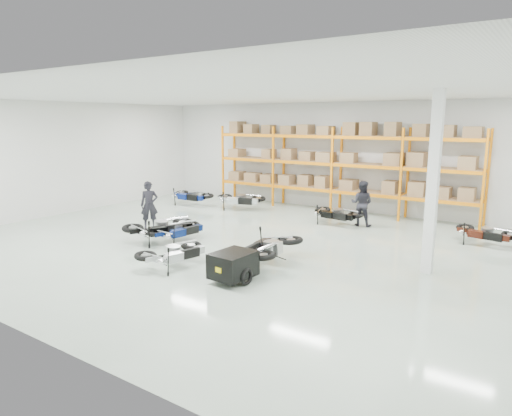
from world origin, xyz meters
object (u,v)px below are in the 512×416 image
Objects in this scene: moto_touring_right at (270,243)px; moto_back_b at (239,196)px; moto_silver_left at (174,249)px; moto_blue_centre at (177,227)px; moto_back_d at (485,230)px; moto_black_far_left at (161,223)px; person_left at (149,205)px; moto_back_a at (191,193)px; moto_back_c at (336,211)px; trailer at (233,265)px; person_back at (362,203)px.

moto_touring_right is 1.06× the size of moto_back_b.
moto_silver_left is 2.50m from moto_touring_right.
moto_blue_centre is 1.06× the size of moto_back_d.
person_left is (-1.73, 1.15, 0.23)m from moto_black_far_left.
moto_black_far_left reaches higher than moto_back_a.
moto_touring_right is 5.37m from moto_back_c.
moto_back_d is 0.96× the size of person_left.
moto_back_a is 4.49m from person_left.
moto_silver_left is 0.98× the size of trailer.
moto_back_c is 1.04× the size of person_back.
trailer is 8.20m from moto_back_d.
person_left is at bearing 29.41° from person_back.
moto_blue_centre is 0.99× the size of moto_back_c.
moto_back_b reaches higher than moto_silver_left.
moto_blue_centre reaches higher than moto_back_d.
trailer is 1.00× the size of moto_back_c.
moto_back_b is 4.63m from moto_back_c.
person_back is at bearing 81.88° from moto_touring_right.
moto_black_far_left is at bearing -82.33° from person_left.
moto_back_d is at bearing -81.27° from moto_back_c.
person_left is at bearing -7.58° from moto_black_far_left.
moto_silver_left reaches higher than trailer.
person_back reaches higher than moto_back_d.
moto_black_far_left is 0.99× the size of moto_touring_right.
moto_back_b is (-1.12, 5.69, -0.03)m from moto_black_far_left.
moto_back_a reaches higher than moto_silver_left.
moto_silver_left is at bearing -144.39° from moto_touring_right.
person_back reaches higher than moto_back_b.
moto_touring_right is 5.88m from person_left.
moto_touring_right is (3.56, -0.25, 0.09)m from moto_blue_centre.
moto_back_d is (6.31, 6.93, -0.03)m from moto_silver_left.
moto_back_d is at bearing -137.84° from moto_blue_centre.
moto_back_c is at bearing 101.16° from moto_back_d.
moto_back_a is at bearing 64.69° from person_left.
moto_black_far_left is (-0.47, -0.24, 0.08)m from moto_blue_centre.
person_left is (-5.76, 1.16, 0.23)m from moto_touring_right.
person_left is at bearing 123.76° from moto_back_d.
trailer is at bearing -130.56° from moto_back_a.
moto_back_b is 1.12× the size of person_left.
moto_back_a is 1.11× the size of person_left.
person_back is (3.87, 5.45, 0.31)m from moto_blue_centre.
moto_back_d is (4.94, -0.03, -0.03)m from moto_back_c.
person_back is (0.31, 7.29, 0.41)m from trailer.
moto_back_a reaches higher than moto_back_c.
moto_black_far_left is at bearing -144.49° from moto_back_a.
person_back reaches higher than moto_silver_left.
moto_back_c is at bearing -87.66° from moto_back_a.
moto_black_far_left reaches higher than moto_back_c.
person_back is at bearing -85.14° from moto_back_a.
person_left is at bearing -12.64° from moto_blue_centre.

